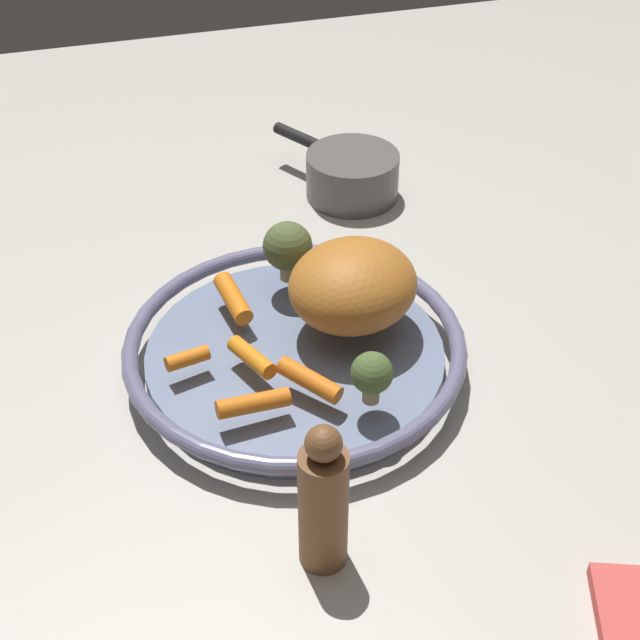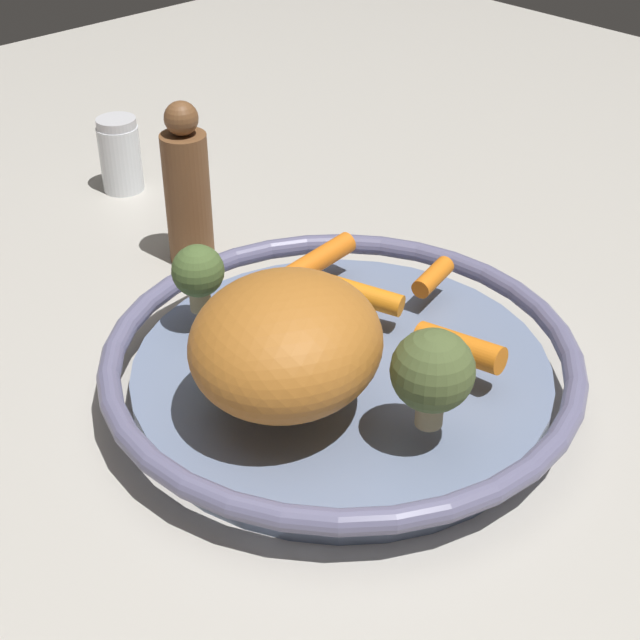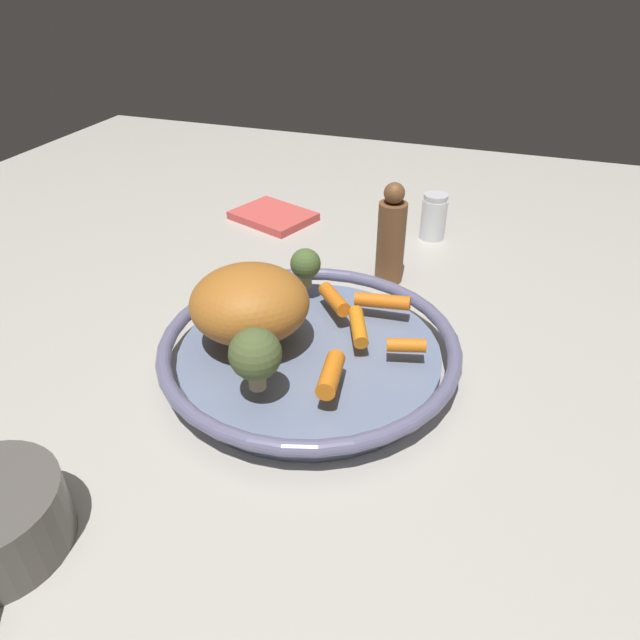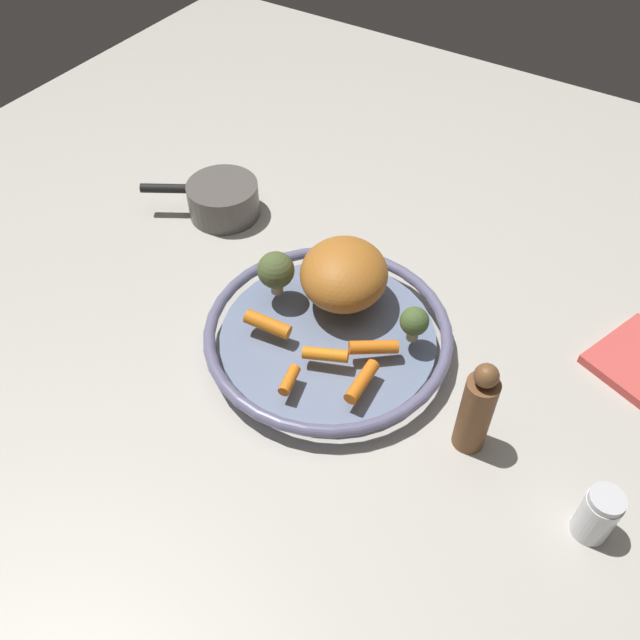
% 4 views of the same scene
% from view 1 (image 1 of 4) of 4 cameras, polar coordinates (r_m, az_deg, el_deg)
% --- Properties ---
extents(ground_plane, '(1.89, 1.89, 0.00)m').
position_cam_1_polar(ground_plane, '(0.97, -1.54, -3.00)').
color(ground_plane, '#B7B2A8').
extents(serving_bowl, '(0.36, 0.36, 0.04)m').
position_cam_1_polar(serving_bowl, '(0.96, -1.56, -2.00)').
color(serving_bowl, slate).
rests_on(serving_bowl, ground_plane).
extents(roast_chicken_piece, '(0.18, 0.17, 0.08)m').
position_cam_1_polar(roast_chicken_piece, '(0.95, 2.04, 2.17)').
color(roast_chicken_piece, '#B36926').
rests_on(roast_chicken_piece, serving_bowl).
extents(baby_carrot_back, '(0.06, 0.07, 0.03)m').
position_cam_1_polar(baby_carrot_back, '(0.88, -0.65, -3.73)').
color(baby_carrot_back, orange).
rests_on(baby_carrot_back, serving_bowl).
extents(baby_carrot_near_rim, '(0.07, 0.02, 0.02)m').
position_cam_1_polar(baby_carrot_near_rim, '(0.86, -4.14, -5.15)').
color(baby_carrot_near_rim, orange).
rests_on(baby_carrot_near_rim, serving_bowl).
extents(baby_carrot_left, '(0.04, 0.06, 0.02)m').
position_cam_1_polar(baby_carrot_left, '(0.91, -4.24, -2.31)').
color(baby_carrot_left, orange).
rests_on(baby_carrot_left, serving_bowl).
extents(baby_carrot_right, '(0.03, 0.07, 0.03)m').
position_cam_1_polar(baby_carrot_right, '(0.99, -5.39, 1.34)').
color(baby_carrot_right, orange).
rests_on(baby_carrot_right, serving_bowl).
extents(baby_carrot_center, '(0.05, 0.03, 0.02)m').
position_cam_1_polar(baby_carrot_center, '(0.92, -8.20, -2.36)').
color(baby_carrot_center, orange).
rests_on(baby_carrot_center, serving_bowl).
extents(broccoli_floret_mid, '(0.04, 0.04, 0.05)m').
position_cam_1_polar(broccoli_floret_mid, '(0.86, 3.22, -3.37)').
color(broccoli_floret_mid, tan).
rests_on(broccoli_floret_mid, serving_bowl).
extents(broccoli_floret_edge, '(0.05, 0.05, 0.07)m').
position_cam_1_polar(broccoli_floret_edge, '(1.01, -2.02, 4.53)').
color(broccoli_floret_edge, tan).
rests_on(broccoli_floret_edge, serving_bowl).
extents(pepper_mill, '(0.04, 0.04, 0.15)m').
position_cam_1_polar(pepper_mill, '(0.76, 0.20, -11.18)').
color(pepper_mill, brown).
rests_on(pepper_mill, ground_plane).
extents(saucepan, '(0.14, 0.19, 0.06)m').
position_cam_1_polar(saucepan, '(1.24, 1.94, 8.97)').
color(saucepan, '#56514C').
rests_on(saucepan, ground_plane).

